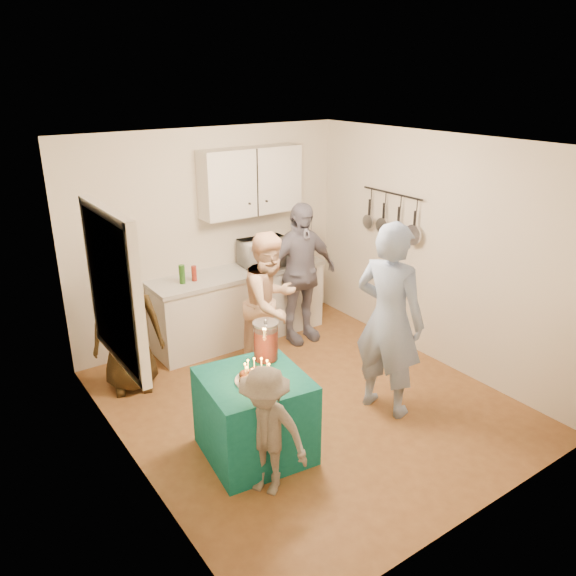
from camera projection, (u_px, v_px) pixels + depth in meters
floor at (307, 402)px, 5.79m from camera, size 4.00×4.00×0.00m
ceiling at (311, 144)px, 4.85m from camera, size 4.00×4.00×0.00m
back_wall at (211, 237)px, 6.85m from camera, size 3.60×3.60×0.00m
left_wall at (124, 331)px, 4.36m from camera, size 4.00×4.00×0.00m
right_wall at (437, 252)px, 6.28m from camera, size 4.00×4.00×0.00m
window_night at (112, 289)px, 4.51m from camera, size 0.04×1.00×1.20m
counter at (239, 307)px, 7.04m from camera, size 2.20×0.58×0.86m
countertop at (238, 272)px, 6.88m from camera, size 2.24×0.62×0.05m
upper_cabinet at (251, 181)px, 6.77m from camera, size 1.30×0.30×0.80m
pot_rack at (390, 214)px, 6.67m from camera, size 0.12×1.00×0.60m
microwave at (265, 252)px, 7.01m from camera, size 0.63×0.45×0.33m
party_table at (255, 416)px, 4.89m from camera, size 0.95×0.95×0.76m
donut_cake at (257, 371)px, 4.67m from camera, size 0.38×0.38×0.18m
punch_jar at (266, 342)px, 5.01m from camera, size 0.22×0.22×0.34m
man_birthday at (389, 320)px, 5.35m from camera, size 0.65×0.81×1.94m
woman_back_left at (127, 325)px, 5.80m from camera, size 0.82×0.66×1.47m
woman_back_center at (271, 303)px, 6.16m from camera, size 0.93×0.81×1.62m
woman_back_right at (299, 274)px, 6.85m from camera, size 1.05×0.48×1.76m
child_near_left at (265, 432)px, 4.38m from camera, size 0.73×0.83×1.11m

